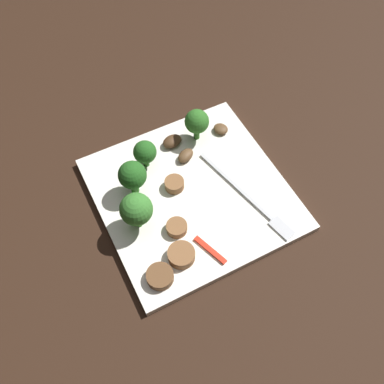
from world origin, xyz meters
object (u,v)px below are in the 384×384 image
at_px(mushroom_3, 172,141).
at_px(sausage_slice_2, 177,228).
at_px(sausage_slice_0, 160,276).
at_px(plate, 192,194).
at_px(mushroom_1, 186,156).
at_px(broccoli_floret_3, 136,210).
at_px(broccoli_floret_0, 145,152).
at_px(sausage_slice_3, 181,255).
at_px(sausage_slice_1, 174,184).
at_px(broccoli_floret_2, 132,176).
at_px(pepper_strip_0, 210,250).
at_px(broccoli_floret_1, 197,122).
at_px(fork, 251,200).
at_px(mushroom_2, 221,129).

bearing_deg(mushroom_3, sausage_slice_2, -23.58).
distance_m(sausage_slice_0, sausage_slice_2, 0.07).
height_order(plate, mushroom_1, mushroom_1).
bearing_deg(sausage_slice_0, plate, 135.36).
relative_size(broccoli_floret_3, sausage_slice_2, 2.23).
distance_m(broccoli_floret_0, mushroom_3, 0.06).
bearing_deg(sausage_slice_3, sausage_slice_1, 158.61).
bearing_deg(broccoli_floret_2, broccoli_floret_0, 136.15).
distance_m(sausage_slice_1, pepper_strip_0, 0.11).
bearing_deg(mushroom_3, sausage_slice_3, -22.35).
height_order(plate, sausage_slice_1, sausage_slice_1).
bearing_deg(mushroom_1, broccoli_floret_1, 129.88).
relative_size(sausage_slice_2, sausage_slice_3, 0.79).
distance_m(sausage_slice_0, pepper_strip_0, 0.07).
bearing_deg(broccoli_floret_2, broccoli_floret_3, -17.82).
xyz_separation_m(plate, mushroom_1, (-0.06, 0.02, 0.01)).
bearing_deg(sausage_slice_2, broccoli_floret_1, 142.88).
relative_size(broccoli_floret_0, sausage_slice_2, 1.67).
bearing_deg(plate, fork, 52.95).
distance_m(fork, broccoli_floret_3, 0.16).
bearing_deg(broccoli_floret_1, fork, 6.37).
bearing_deg(broccoli_floret_3, broccoli_floret_2, 162.18).
distance_m(sausage_slice_0, sausage_slice_1, 0.14).
relative_size(broccoli_floret_0, mushroom_2, 2.06).
bearing_deg(broccoli_floret_1, plate, -31.40).
relative_size(sausage_slice_2, pepper_strip_0, 0.54).
distance_m(mushroom_2, pepper_strip_0, 0.20).
relative_size(broccoli_floret_3, mushroom_1, 2.23).
bearing_deg(plate, broccoli_floret_2, -119.13).
height_order(plate, broccoli_floret_3, broccoli_floret_3).
xyz_separation_m(broccoli_floret_0, pepper_strip_0, (0.16, 0.02, -0.03)).
height_order(mushroom_1, mushroom_2, mushroom_1).
bearing_deg(fork, pepper_strip_0, -78.37).
bearing_deg(broccoli_floret_0, pepper_strip_0, 5.89).
bearing_deg(broccoli_floret_0, sausage_slice_0, -18.65).
bearing_deg(broccoli_floret_0, plate, 27.12).
xyz_separation_m(broccoli_floret_3, sausage_slice_3, (0.07, 0.03, -0.03)).
distance_m(broccoli_floret_3, sausage_slice_1, 0.08).
bearing_deg(pepper_strip_0, fork, 115.00).
bearing_deg(sausage_slice_2, sausage_slice_0, -43.30).
xyz_separation_m(sausage_slice_3, mushroom_2, (-0.16, 0.15, -0.00)).
bearing_deg(broccoli_floret_1, mushroom_3, -97.85).
height_order(sausage_slice_1, sausage_slice_2, sausage_slice_1).
bearing_deg(sausage_slice_0, sausage_slice_3, 110.02).
height_order(fork, pepper_strip_0, same).
relative_size(broccoli_floret_2, mushroom_1, 2.07).
xyz_separation_m(broccoli_floret_0, broccoli_floret_1, (-0.01, 0.09, 0.01)).
bearing_deg(broccoli_floret_0, mushroom_3, 108.70).
bearing_deg(plate, broccoli_floret_1, 148.60).
height_order(plate, mushroom_2, mushroom_2).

